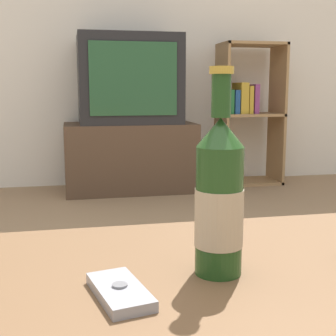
{
  "coord_description": "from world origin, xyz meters",
  "views": [
    {
      "loc": [
        -0.15,
        -0.52,
        0.71
      ],
      "look_at": [
        0.04,
        0.37,
        0.56
      ],
      "focal_mm": 50.0,
      "sensor_mm": 36.0,
      "label": 1
    }
  ],
  "objects_px": {
    "beer_bottle": "(219,199)",
    "cell_phone": "(120,292)",
    "television": "(129,80)",
    "tv_stand": "(130,157)",
    "bookshelf": "(247,110)"
  },
  "relations": [
    {
      "from": "bookshelf",
      "to": "cell_phone",
      "type": "relative_size",
      "value": 8.29
    },
    {
      "from": "tv_stand",
      "to": "television",
      "type": "distance_m",
      "value": 0.54
    },
    {
      "from": "tv_stand",
      "to": "beer_bottle",
      "type": "xyz_separation_m",
      "value": [
        -0.21,
        -2.65,
        0.32
      ]
    },
    {
      "from": "beer_bottle",
      "to": "cell_phone",
      "type": "relative_size",
      "value": 2.25
    },
    {
      "from": "television",
      "to": "cell_phone",
      "type": "xyz_separation_m",
      "value": [
        -0.36,
        -2.7,
        -0.31
      ]
    },
    {
      "from": "bookshelf",
      "to": "beer_bottle",
      "type": "bearing_deg",
      "value": -112.05
    },
    {
      "from": "cell_phone",
      "to": "television",
      "type": "bearing_deg",
      "value": 70.18
    },
    {
      "from": "tv_stand",
      "to": "television",
      "type": "relative_size",
      "value": 1.31
    },
    {
      "from": "beer_bottle",
      "to": "tv_stand",
      "type": "bearing_deg",
      "value": 85.42
    },
    {
      "from": "beer_bottle",
      "to": "cell_phone",
      "type": "xyz_separation_m",
      "value": [
        -0.14,
        -0.05,
        -0.1
      ]
    },
    {
      "from": "television",
      "to": "beer_bottle",
      "type": "bearing_deg",
      "value": -94.59
    },
    {
      "from": "television",
      "to": "cell_phone",
      "type": "bearing_deg",
      "value": -97.51
    },
    {
      "from": "bookshelf",
      "to": "television",
      "type": "bearing_deg",
      "value": -174.39
    },
    {
      "from": "tv_stand",
      "to": "cell_phone",
      "type": "xyz_separation_m",
      "value": [
        -0.36,
        -2.7,
        0.23
      ]
    },
    {
      "from": "bookshelf",
      "to": "cell_phone",
      "type": "xyz_separation_m",
      "value": [
        -1.25,
        -2.79,
        -0.09
      ]
    }
  ]
}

